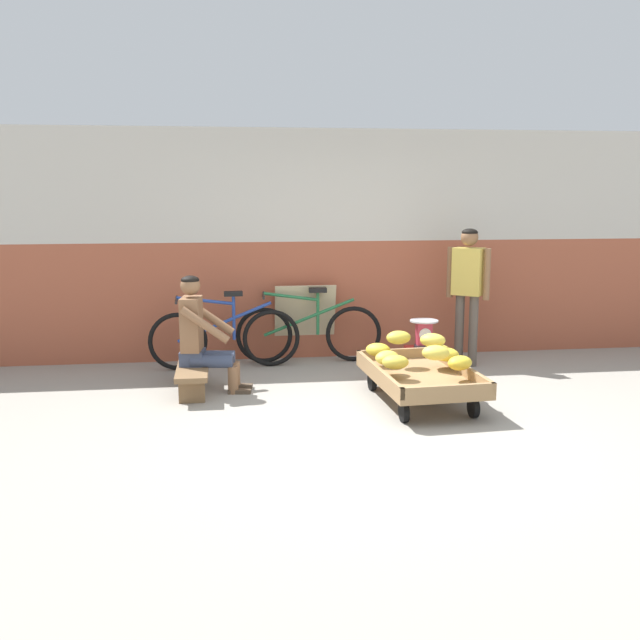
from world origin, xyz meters
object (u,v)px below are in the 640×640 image
at_px(vendor_seated, 201,334).
at_px(bicycle_far_left, 309,332).
at_px(plastic_crate, 423,361).
at_px(sign_board, 305,322).
at_px(customer_adult, 468,281).
at_px(shopping_bag, 431,377).
at_px(low_bench, 193,371).
at_px(bicycle_near_left, 225,337).
at_px(banana_cart, 420,378).
at_px(weighing_scale, 424,333).

relative_size(vendor_seated, bicycle_far_left, 0.69).
distance_m(plastic_crate, sign_board, 1.52).
bearing_deg(bicycle_far_left, customer_adult, -12.43).
xyz_separation_m(sign_board, shopping_bag, (1.09, -1.46, -0.31)).
distance_m(bicycle_far_left, sign_board, 0.22).
distance_m(low_bench, vendor_seated, 0.38).
bearing_deg(bicycle_near_left, banana_cart, -41.43).
xyz_separation_m(banana_cart, vendor_seated, (-2.00, 0.68, 0.33)).
bearing_deg(vendor_seated, bicycle_far_left, 41.79).
relative_size(vendor_seated, plastic_crate, 3.17).
distance_m(low_bench, bicycle_far_left, 1.64).
distance_m(banana_cart, sign_board, 2.12).
bearing_deg(banana_cart, low_bench, 161.74).
bearing_deg(vendor_seated, bicycle_near_left, 75.68).
height_order(sign_board, shopping_bag, sign_board).
relative_size(vendor_seated, bicycle_near_left, 0.69).
height_order(customer_adult, shopping_bag, customer_adult).
bearing_deg(low_bench, customer_adult, 12.45).
xyz_separation_m(banana_cart, plastic_crate, (0.31, 1.00, -0.09)).
xyz_separation_m(plastic_crate, weighing_scale, (0.00, -0.00, 0.30)).
bearing_deg(weighing_scale, low_bench, -172.73).
distance_m(banana_cart, plastic_crate, 1.05).
bearing_deg(low_bench, vendor_seated, -7.22).
height_order(vendor_seated, bicycle_far_left, vendor_seated).
relative_size(low_bench, customer_adult, 0.72).
relative_size(bicycle_near_left, shopping_bag, 6.92).
bearing_deg(low_bench, sign_board, 45.03).
bearing_deg(vendor_seated, customer_adult, 13.02).
bearing_deg(plastic_crate, sign_board, 141.11).
bearing_deg(banana_cart, customer_adult, 56.38).
height_order(plastic_crate, bicycle_far_left, bicycle_far_left).
bearing_deg(weighing_scale, shopping_bag, -97.54).
bearing_deg(vendor_seated, sign_board, 47.37).
bearing_deg(banana_cart, sign_board, 113.72).
distance_m(weighing_scale, bicycle_far_left, 1.36).
bearing_deg(shopping_bag, customer_adult, 53.21).
height_order(banana_cart, bicycle_near_left, bicycle_near_left).
distance_m(low_bench, shopping_bag, 2.35).
xyz_separation_m(vendor_seated, bicycle_near_left, (0.23, 0.89, -0.21)).
relative_size(banana_cart, bicycle_far_left, 0.90).
distance_m(banana_cart, vendor_seated, 2.14).
xyz_separation_m(vendor_seated, plastic_crate, (2.32, 0.32, -0.42)).
xyz_separation_m(plastic_crate, bicycle_far_left, (-1.14, 0.73, 0.20)).
distance_m(banana_cart, weighing_scale, 1.07).
bearing_deg(plastic_crate, bicycle_far_left, 147.26).
relative_size(low_bench, bicycle_far_left, 0.66).
relative_size(weighing_scale, shopping_bag, 1.25).
distance_m(low_bench, weighing_scale, 2.44).
height_order(weighing_scale, bicycle_near_left, bicycle_near_left).
xyz_separation_m(bicycle_near_left, customer_adult, (2.68, -0.22, 0.60)).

